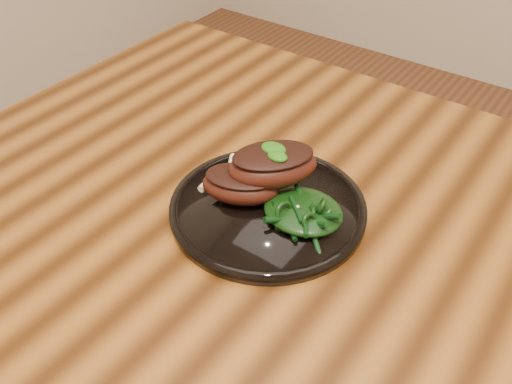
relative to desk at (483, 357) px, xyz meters
The scene contains 6 objects.
desk is the anchor object (origin of this frame).
plate 0.31m from the desk, behind, with size 0.25×0.25×0.02m.
lamb_chop_front 0.36m from the desk, behind, with size 0.12×0.10×0.05m.
lamb_chop_back 0.34m from the desk, behind, with size 0.13×0.14×0.05m.
herb_smear 0.35m from the desk, behind, with size 0.07×0.04×0.00m, color #134F08.
greens_heap 0.27m from the desk, behind, with size 0.10×0.10×0.04m.
Camera 1 is at (0.01, -0.48, 1.24)m, focal length 40.00 mm.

